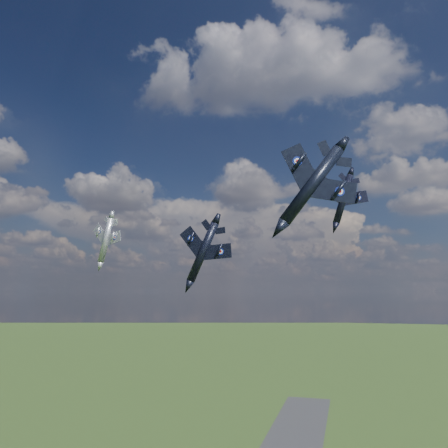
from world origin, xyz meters
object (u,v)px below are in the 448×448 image
(jet_right_navy, at_px, (312,185))
(jet_left_silver, at_px, (106,240))
(jet_lead_navy, at_px, (203,252))
(jet_high_navy, at_px, (343,199))

(jet_right_navy, bearing_deg, jet_left_silver, 123.52)
(jet_lead_navy, xyz_separation_m, jet_right_navy, (21.47, -29.03, 3.86))
(jet_lead_navy, distance_m, jet_high_navy, 28.20)
(jet_lead_navy, bearing_deg, jet_left_silver, 151.02)
(jet_lead_navy, height_order, jet_left_silver, jet_left_silver)
(jet_lead_navy, bearing_deg, jet_high_navy, 21.39)
(jet_high_navy, bearing_deg, jet_right_navy, -110.93)
(jet_lead_navy, xyz_separation_m, jet_high_navy, (24.55, 9.45, 10.18))
(jet_right_navy, relative_size, jet_high_navy, 1.00)
(jet_lead_navy, relative_size, jet_right_navy, 1.15)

